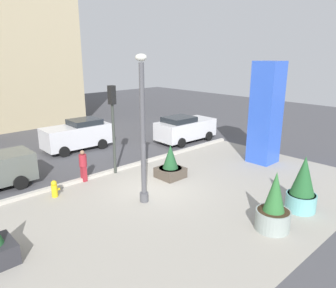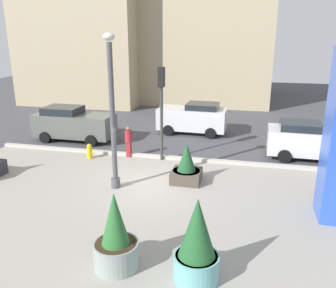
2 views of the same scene
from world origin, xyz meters
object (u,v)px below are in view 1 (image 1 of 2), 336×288
at_px(fire_hydrant, 54,189).
at_px(pedestrian_by_curb, 83,164).
at_px(car_far_lane, 185,128).
at_px(art_pillar_blue, 266,113).
at_px(traffic_light_corner, 113,116).
at_px(potted_plant_by_pillar, 274,208).
at_px(potted_plant_near_right, 170,165).
at_px(potted_plant_mid_plaza, 303,187).
at_px(car_intersection, 77,135).
at_px(lamp_post, 143,134).

height_order(fire_hydrant, pedestrian_by_curb, pedestrian_by_curb).
bearing_deg(car_far_lane, art_pillar_blue, -89.53).
xyz_separation_m(art_pillar_blue, car_far_lane, (-0.05, 6.04, -1.86)).
height_order(traffic_light_corner, car_far_lane, traffic_light_corner).
bearing_deg(potted_plant_by_pillar, potted_plant_near_right, 82.69).
relative_size(art_pillar_blue, potted_plant_mid_plaza, 2.49).
relative_size(potted_plant_near_right, potted_plant_by_pillar, 0.78).
height_order(traffic_light_corner, pedestrian_by_curb, traffic_light_corner).
bearing_deg(pedestrian_by_curb, potted_plant_near_right, -36.32).
bearing_deg(car_far_lane, potted_plant_near_right, -141.92).
bearing_deg(car_intersection, potted_plant_by_pillar, -89.11).
height_order(potted_plant_by_pillar, traffic_light_corner, traffic_light_corner).
bearing_deg(traffic_light_corner, lamp_post, -105.52).
relative_size(lamp_post, traffic_light_corner, 1.33).
height_order(art_pillar_blue, fire_hydrant, art_pillar_blue).
relative_size(lamp_post, car_far_lane, 1.37).
bearing_deg(pedestrian_by_curb, car_intersection, 64.77).
bearing_deg(car_intersection, potted_plant_near_right, -82.63).
xyz_separation_m(potted_plant_near_right, potted_plant_by_pillar, (-0.77, -5.98, 0.16)).
bearing_deg(car_intersection, car_far_lane, -27.29).
distance_m(lamp_post, pedestrian_by_curb, 4.27).
bearing_deg(potted_plant_mid_plaza, car_far_lane, 68.30).
distance_m(potted_plant_by_pillar, pedestrian_by_curb, 8.84).
bearing_deg(lamp_post, potted_plant_by_pillar, -68.47).
xyz_separation_m(potted_plant_by_pillar, traffic_light_corner, (-0.88, 8.35, 2.19)).
relative_size(potted_plant_by_pillar, car_far_lane, 0.49).
xyz_separation_m(lamp_post, car_intersection, (1.67, 8.76, -1.92)).
distance_m(art_pillar_blue, potted_plant_by_pillar, 7.76).
height_order(art_pillar_blue, potted_plant_by_pillar, art_pillar_blue).
bearing_deg(potted_plant_near_right, lamp_post, -155.40).
relative_size(fire_hydrant, traffic_light_corner, 0.17).
relative_size(potted_plant_mid_plaza, car_intersection, 0.53).
bearing_deg(car_intersection, fire_hydrant, -125.82).
xyz_separation_m(lamp_post, fire_hydrant, (-2.51, 2.97, -2.52)).
bearing_deg(pedestrian_by_curb, fire_hydrant, -158.13).
xyz_separation_m(car_far_lane, car_intersection, (-6.40, 3.30, 0.04)).
relative_size(potted_plant_near_right, potted_plant_mid_plaza, 0.75).
xyz_separation_m(car_intersection, pedestrian_by_curb, (-2.39, -5.07, -0.11)).
distance_m(fire_hydrant, pedestrian_by_curb, 1.99).
bearing_deg(car_intersection, potted_plant_mid_plaza, -80.26).
xyz_separation_m(potted_plant_near_right, potted_plant_mid_plaza, (1.35, -5.99, 0.34)).
distance_m(lamp_post, potted_plant_mid_plaza, 6.51).
bearing_deg(art_pillar_blue, lamp_post, 175.87).
bearing_deg(potted_plant_near_right, traffic_light_corner, 124.79).
bearing_deg(fire_hydrant, potted_plant_mid_plaza, -49.97).
bearing_deg(car_intersection, traffic_light_corner, -97.42).
distance_m(fire_hydrant, car_intersection, 7.17).
bearing_deg(fire_hydrant, car_far_lane, 13.25).
height_order(potted_plant_mid_plaza, fire_hydrant, potted_plant_mid_plaza).
xyz_separation_m(art_pillar_blue, pedestrian_by_curb, (-8.84, 4.27, -1.92)).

